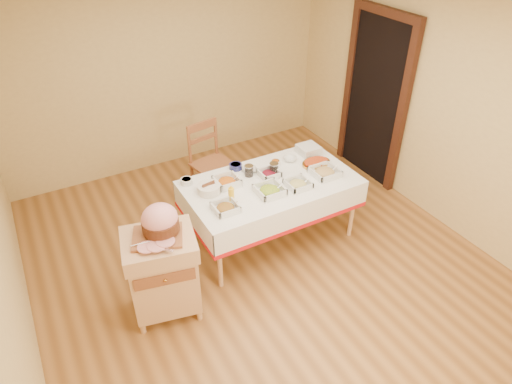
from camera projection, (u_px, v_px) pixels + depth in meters
room_shell at (260, 157)px, 4.19m from camera, size 5.00×5.00×5.00m
doorway at (375, 96)px, 5.83m from camera, size 0.09×1.10×2.20m
dining_table at (270, 194)px, 4.92m from camera, size 1.82×1.02×0.76m
butcher_cart at (163, 271)px, 4.10m from camera, size 0.72×0.64×0.88m
dining_chair at (211, 162)px, 5.62m from camera, size 0.53×0.51×1.02m
ham_on_board at (160, 223)px, 3.85m from camera, size 0.45×0.43×0.30m
serving_dish_a at (226, 208)px, 4.40m from camera, size 0.24×0.23×0.10m
serving_dish_b at (270, 190)px, 4.64m from camera, size 0.27×0.27×0.11m
serving_dish_c at (298, 184)px, 4.74m from camera, size 0.24×0.24×0.10m
serving_dish_d at (325, 172)px, 4.93m from camera, size 0.28×0.28×0.11m
serving_dish_e at (227, 181)px, 4.77m from camera, size 0.26×0.25×0.12m
serving_dish_f at (269, 173)px, 4.91m from camera, size 0.22×0.21×0.10m
small_bowl_left at (187, 181)px, 4.78m from camera, size 0.13×0.13×0.06m
small_bowl_mid at (236, 166)px, 5.03m from camera, size 0.14×0.14×0.06m
small_bowl_right at (276, 162)px, 5.10m from camera, size 0.11×0.11×0.05m
bowl_white_imported at (250, 170)px, 4.99m from camera, size 0.19×0.19×0.04m
bowl_small_imported at (290, 159)px, 5.18m from camera, size 0.16×0.16×0.05m
preserve_jar_left at (249, 171)px, 4.90m from camera, size 0.10×0.10×0.12m
preserve_jar_right at (274, 169)px, 4.93m from camera, size 0.10×0.10×0.13m
mustard_bottle at (231, 194)px, 4.50m from camera, size 0.06×0.06×0.19m
bread_basket at (209, 189)px, 4.64m from camera, size 0.24×0.24×0.11m
plate_stack at (308, 150)px, 5.30m from camera, size 0.23×0.23×0.10m
brass_platter at (316, 163)px, 5.11m from camera, size 0.34×0.24×0.04m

